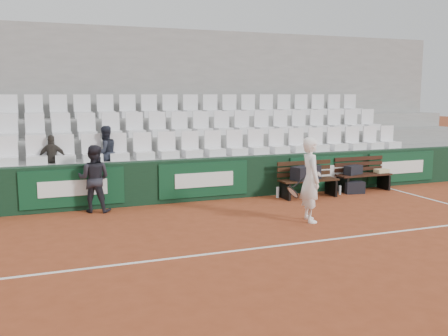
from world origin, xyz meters
The scene contains 22 objects.
ground centered at (0.00, 0.00, 0.00)m, with size 80.00×80.00×0.00m, color brown.
court_baseline centered at (0.00, 0.00, 0.00)m, with size 18.00×0.06×0.01m, color white.
back_barrier centered at (0.07, 3.99, 0.50)m, with size 18.00×0.34×1.00m.
grandstand_tier_front centered at (0.00, 4.62, 0.50)m, with size 18.00×0.95×1.00m, color gray.
grandstand_tier_mid centered at (0.00, 5.58, 0.72)m, with size 18.00×0.95×1.45m, color gray.
grandstand_tier_back centered at (0.00, 6.53, 0.95)m, with size 18.00×0.95×1.90m, color gray.
grandstand_rear_wall centered at (0.00, 7.15, 2.20)m, with size 18.00×0.30×4.40m, color gray.
seat_row_front centered at (0.00, 4.45, 1.31)m, with size 11.90×0.44×0.63m, color white.
seat_row_mid centered at (0.00, 5.40, 1.77)m, with size 11.90×0.44×0.63m, color silver.
seat_row_back centered at (0.00, 6.35, 2.21)m, with size 11.90×0.44×0.63m, color silver.
bench_left centered at (2.37, 3.34, 0.23)m, with size 1.50×0.56×0.45m, color #311B0E.
bench_right centered at (4.14, 3.55, 0.23)m, with size 1.50×0.56×0.45m, color black.
sports_bag_left centered at (2.28, 3.35, 0.62)m, with size 0.78×0.33×0.33m, color black.
sports_bag_right centered at (3.84, 3.59, 0.57)m, with size 0.51×0.24×0.24m, color black.
towel centered at (4.72, 3.57, 0.50)m, with size 0.35×0.25×0.10m, color #D3C189.
sports_bag_ground centered at (3.71, 3.36, 0.15)m, with size 0.50×0.31×0.31m, color black.
water_bottle_near centered at (1.61, 3.54, 0.14)m, with size 0.08×0.08×0.27m, color silver.
water_bottle_far centered at (3.29, 3.36, 0.11)m, with size 0.06×0.06×0.23m, color silver.
tennis_player centered at (1.18, 1.26, 0.85)m, with size 0.76×0.70×1.70m.
ball_kid centered at (-2.77, 3.63, 0.73)m, with size 0.71×0.55×1.46m, color black.
spectator_b centered at (-3.57, 4.50, 1.54)m, with size 0.63×0.26×1.08m, color #312C27.
spectator_c centered at (-2.40, 4.50, 1.63)m, with size 0.61×0.48×1.26m, color #1F222E.
Camera 1 is at (-3.90, -7.27, 2.54)m, focal length 40.00 mm.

